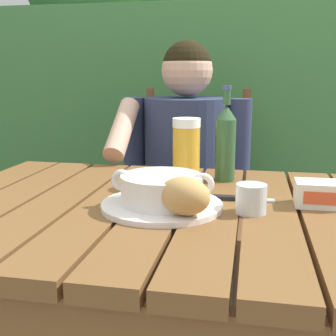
% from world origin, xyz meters
% --- Properties ---
extents(dining_table, '(1.11, 0.81, 0.77)m').
position_xyz_m(dining_table, '(-0.00, 0.00, 0.65)').
color(dining_table, brown).
rests_on(dining_table, ground_plane).
extents(hedge_backdrop, '(2.82, 0.95, 2.52)m').
position_xyz_m(hedge_backdrop, '(0.01, 1.54, 1.15)').
color(hedge_backdrop, '#3E743C').
rests_on(hedge_backdrop, ground_plane).
extents(chair_near_diner, '(0.47, 0.48, 1.00)m').
position_xyz_m(chair_near_diner, '(-0.04, 0.85, 0.49)').
color(chair_near_diner, brown).
rests_on(chair_near_diner, ground_plane).
extents(person_eating, '(0.48, 0.47, 1.18)m').
position_xyz_m(person_eating, '(-0.04, 0.64, 0.70)').
color(person_eating, '#2D3555').
rests_on(person_eating, ground_plane).
extents(serving_plate, '(0.27, 0.27, 0.01)m').
position_xyz_m(serving_plate, '(0.01, -0.03, 0.77)').
color(serving_plate, white).
rests_on(serving_plate, dining_table).
extents(soup_bowl, '(0.23, 0.18, 0.07)m').
position_xyz_m(soup_bowl, '(0.01, -0.03, 0.81)').
color(soup_bowl, white).
rests_on(soup_bowl, serving_plate).
extents(bread_roll, '(0.13, 0.11, 0.08)m').
position_xyz_m(bread_roll, '(0.07, -0.10, 0.82)').
color(bread_roll, tan).
rests_on(bread_roll, serving_plate).
extents(beer_glass, '(0.07, 0.07, 0.18)m').
position_xyz_m(beer_glass, '(0.03, 0.18, 0.86)').
color(beer_glass, gold).
rests_on(beer_glass, dining_table).
extents(beer_bottle, '(0.06, 0.06, 0.26)m').
position_xyz_m(beer_bottle, '(0.13, 0.26, 0.88)').
color(beer_bottle, '#315932').
rests_on(beer_bottle, dining_table).
extents(water_glass_small, '(0.07, 0.07, 0.06)m').
position_xyz_m(water_glass_small, '(0.21, -0.02, 0.80)').
color(water_glass_small, silver).
rests_on(water_glass_small, dining_table).
extents(butter_tub, '(0.10, 0.08, 0.06)m').
position_xyz_m(butter_tub, '(0.36, 0.06, 0.80)').
color(butter_tub, white).
rests_on(butter_tub, dining_table).
extents(table_knife, '(0.15, 0.02, 0.01)m').
position_xyz_m(table_knife, '(0.17, 0.06, 0.77)').
color(table_knife, silver).
rests_on(table_knife, dining_table).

